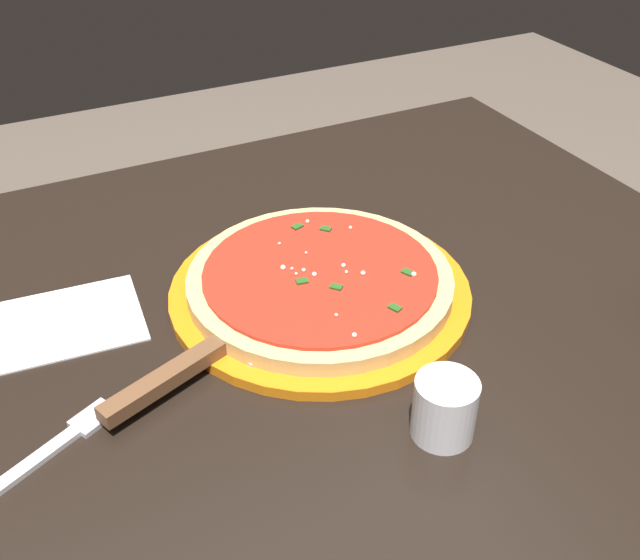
{
  "coord_description": "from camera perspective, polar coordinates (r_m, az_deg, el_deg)",
  "views": [
    {
      "loc": [
        -0.25,
        -0.52,
        1.21
      ],
      "look_at": [
        0.02,
        0.03,
        0.77
      ],
      "focal_mm": 41.9,
      "sensor_mm": 36.0,
      "label": 1
    }
  ],
  "objects": [
    {
      "name": "pizza_server",
      "position": [
        0.68,
        -8.95,
        -5.85
      ],
      "size": [
        0.22,
        0.12,
        0.01
      ],
      "color": "silver",
      "rests_on": "serving_plate"
    },
    {
      "name": "fork",
      "position": [
        0.64,
        -21.3,
        -13.02
      ],
      "size": [
        0.17,
        0.1,
        0.0
      ],
      "color": "silver",
      "rests_on": "restaurant_table"
    },
    {
      "name": "cup_small_sauce",
      "position": [
        0.61,
        9.49,
        -9.63
      ],
      "size": [
        0.05,
        0.05,
        0.05
      ],
      "primitive_type": "cylinder",
      "color": "silver",
      "rests_on": "restaurant_table"
    },
    {
      "name": "restaurant_table",
      "position": [
        0.83,
        -0.51,
        -10.89
      ],
      "size": [
        0.97,
        0.81,
        0.75
      ],
      "color": "black",
      "rests_on": "ground_plane"
    },
    {
      "name": "napkin_folded_right",
      "position": [
        0.77,
        -18.86,
        -3.07
      ],
      "size": [
        0.15,
        0.12,
        0.0
      ],
      "primitive_type": "cube",
      "rotation": [
        0.0,
        0.0,
        -0.08
      ],
      "color": "white",
      "rests_on": "restaurant_table"
    },
    {
      "name": "pizza",
      "position": [
        0.75,
        0.0,
        0.04
      ],
      "size": [
        0.27,
        0.27,
        0.02
      ],
      "color": "#DBB26B",
      "rests_on": "serving_plate"
    },
    {
      "name": "serving_plate",
      "position": [
        0.76,
        0.0,
        -0.89
      ],
      "size": [
        0.31,
        0.31,
        0.01
      ],
      "primitive_type": "cylinder",
      "color": "orange",
      "rests_on": "restaurant_table"
    }
  ]
}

